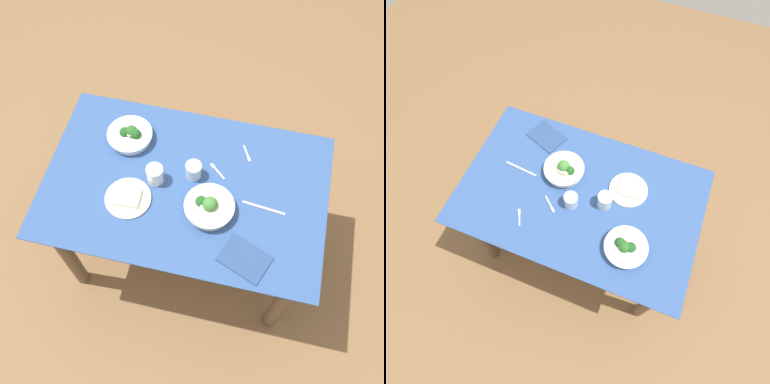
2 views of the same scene
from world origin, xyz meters
The scene contains 11 objects.
ground_plane centered at (0.00, 0.00, 0.00)m, with size 6.00×6.00×0.00m, color brown.
dining_table centered at (0.00, 0.00, 0.63)m, with size 1.28×0.82×0.77m.
broccoli_bowl_far centered at (-0.13, 0.10, 0.80)m, with size 0.22×0.22×0.10m.
broccoli_bowl_near centered at (0.31, -0.19, 0.80)m, with size 0.22×0.22×0.08m.
bread_side_plate centered at (0.23, 0.12, 0.78)m, with size 0.21×0.21×0.03m.
water_glass_center centered at (0.14, 0.00, 0.81)m, with size 0.08×0.08×0.09m, color silver.
water_glass_side centered at (-0.03, -0.06, 0.81)m, with size 0.07×0.07×0.08m, color silver.
fork_by_far_bowl centered at (-0.25, -0.23, 0.77)m, with size 0.05×0.09×0.00m.
fork_by_near_bowl centered at (-0.13, -0.11, 0.77)m, with size 0.08×0.08×0.00m.
table_knife_left centered at (-0.36, 0.03, 0.77)m, with size 0.19×0.01×0.00m, color #B7B7BC.
napkin_folded_upper centered at (-0.32, 0.29, 0.77)m, with size 0.20×0.14×0.01m, color navy.
Camera 2 is at (0.27, -0.71, 2.31)m, focal length 30.19 mm.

